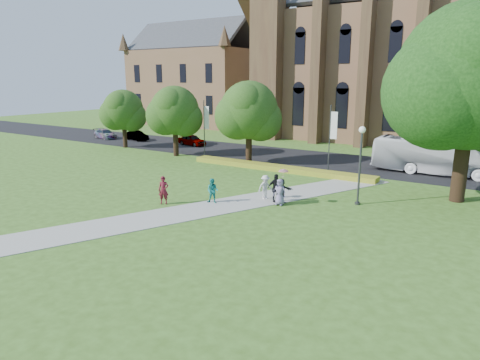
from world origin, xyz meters
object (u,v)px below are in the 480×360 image
Objects in this scene: streetlamp at (361,156)px; car_1 at (137,136)px; tour_coach at (441,156)px; pedestrian_0 at (163,190)px; large_tree at (472,76)px; car_0 at (192,140)px; car_2 at (105,134)px.

car_1 is (-34.63, 13.45, -2.64)m from streetlamp.
pedestrian_0 is at bearing 143.67° from tour_coach.
large_tree is 33.39m from car_0.
car_2 is 2.31× the size of pedestrian_0.
large_tree is at bearing -92.31° from car_1.
tour_coach is 2.86× the size of car_0.
streetlamp reaches higher than pedestrian_0.
car_1 is at bearing 167.42° from large_tree.
tour_coach is 6.10× the size of pedestrian_0.
car_2 is (-14.26, -1.57, -0.05)m from car_0.
tour_coach reaches higher than pedestrian_0.
tour_coach is at bearing -82.56° from car_0.
car_2 is at bearing 110.91° from car_1.
car_1 is 0.88× the size of car_2.
car_2 is at bearing 170.02° from large_tree.
car_0 is at bearing -76.00° from car_1.
large_tree is at bearing 4.78° from pedestrian_0.
large_tree is 3.03× the size of car_2.
streetlamp is 0.40× the size of large_tree.
tour_coach is 3.00× the size of car_1.
streetlamp is 1.30× the size of car_0.
car_1 is (-9.06, -0.59, -0.05)m from car_0.
car_2 is at bearing 115.79° from pedestrian_0.
streetlamp is 8.73m from large_tree.
large_tree is (5.50, 4.50, 5.07)m from streetlamp.
tour_coach is 2.64× the size of car_2.
streetlamp is 1.37× the size of car_1.
large_tree reaches higher than streetlamp.
tour_coach is 28.80m from car_0.
streetlamp reaches higher than tour_coach.
streetlamp reaches higher than car_1.
pedestrian_0 is (-16.45, -11.51, -7.38)m from large_tree.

